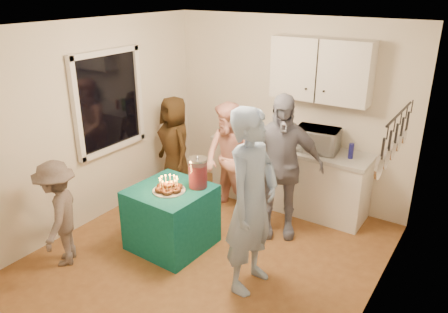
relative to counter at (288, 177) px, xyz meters
The scene contains 19 objects.
floor 1.76m from the counter, 96.71° to the right, with size 4.00×4.00×0.00m, color brown.
ceiling 2.76m from the counter, 96.71° to the right, with size 4.00×4.00×0.00m, color white.
back_wall 0.94m from the counter, 123.69° to the left, with size 3.60×3.60×0.00m, color silver.
left_wall 2.77m from the counter, 139.64° to the right, with size 4.00×4.00×0.00m, color silver.
right_wall 2.49m from the counter, 46.74° to the right, with size 4.00×4.00×0.00m, color silver.
window_night 2.66m from the counter, 144.60° to the right, with size 0.04×1.00×1.20m, color black.
counter is the anchor object (origin of this frame).
countertop 0.46m from the counter, 90.00° to the right, with size 2.24×0.62×0.05m, color beige.
upper_cabinet 1.56m from the counter, 26.57° to the left, with size 1.30×0.30×0.80m, color white.
pot_rack 2.16m from the counter, 33.34° to the right, with size 0.12×1.00×0.60m, color black.
microwave 0.74m from the counter, ahead, with size 0.56×0.38×0.31m, color white.
party_table 1.86m from the counter, 112.30° to the right, with size 0.85×0.85×0.76m, color #0E5E57.
donut_cake 1.95m from the counter, 110.87° to the right, with size 0.38×0.38×0.18m, color #381C0C, non-canonical shape.
punch_jar 1.65m from the counter, 107.10° to the right, with size 0.22×0.22×0.34m, color red.
man_birthday 1.97m from the counter, 76.30° to the right, with size 0.71×0.47×1.94m, color #90ACD2.
woman_back_left 1.72m from the counter, 161.28° to the right, with size 0.73×0.47×1.49m, color #573A18.
woman_back_center 0.94m from the counter, 130.62° to the right, with size 0.76×0.59×1.56m, color #FF8F85.
woman_back_right 0.93m from the counter, 74.07° to the right, with size 1.07×0.45×1.82m, color black.
child_near_left 3.07m from the counter, 119.75° to the right, with size 0.80×0.46×1.24m, color #524642.
Camera 1 is at (2.52, -3.50, 3.00)m, focal length 35.00 mm.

